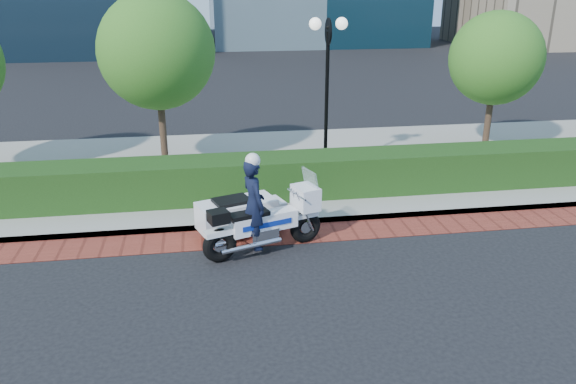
{
  "coord_description": "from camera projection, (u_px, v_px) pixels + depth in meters",
  "views": [
    {
      "loc": [
        -2.38,
        -9.58,
        5.2
      ],
      "look_at": [
        -0.64,
        1.51,
        1.0
      ],
      "focal_mm": 35.0,
      "sensor_mm": 36.0,
      "label": 1
    }
  ],
  "objects": [
    {
      "name": "hedge_main",
      "position": [
        300.0,
        175.0,
        14.13
      ],
      "size": [
        18.0,
        1.2,
        1.0
      ],
      "primitive_type": "cube",
      "color": "black",
      "rests_on": "sidewalk"
    },
    {
      "name": "sidewalk",
      "position": [
        286.0,
        168.0,
        16.56
      ],
      "size": [
        60.0,
        8.0,
        0.15
      ],
      "primitive_type": "cube",
      "color": "gray",
      "rests_on": "ground"
    },
    {
      "name": "brick_strip",
      "position": [
        317.0,
        233.0,
        12.42
      ],
      "size": [
        60.0,
        1.0,
        0.01
      ],
      "primitive_type": "cube",
      "color": "maroon",
      "rests_on": "ground"
    },
    {
      "name": "tree_b",
      "position": [
        157.0,
        51.0,
        15.33
      ],
      "size": [
        3.2,
        3.2,
        4.89
      ],
      "color": "#332319",
      "rests_on": "sidewalk"
    },
    {
      "name": "police_motorcycle",
      "position": [
        251.0,
        213.0,
        11.58
      ],
      "size": [
        2.69,
        1.95,
        2.14
      ],
      "rotation": [
        0.0,
        0.0,
        0.33
      ],
      "color": "black",
      "rests_on": "ground"
    },
    {
      "name": "ground",
      "position": [
        332.0,
        264.0,
        11.03
      ],
      "size": [
        120.0,
        120.0,
        0.0
      ],
      "primitive_type": "plane",
      "color": "black",
      "rests_on": "ground"
    },
    {
      "name": "tree_c",
      "position": [
        496.0,
        58.0,
        16.92
      ],
      "size": [
        2.8,
        2.8,
        4.3
      ],
      "color": "#332319",
      "rests_on": "sidewalk"
    },
    {
      "name": "lamppost",
      "position": [
        327.0,
        72.0,
        14.95
      ],
      "size": [
        1.02,
        0.7,
        4.21
      ],
      "color": "black",
      "rests_on": "sidewalk"
    }
  ]
}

